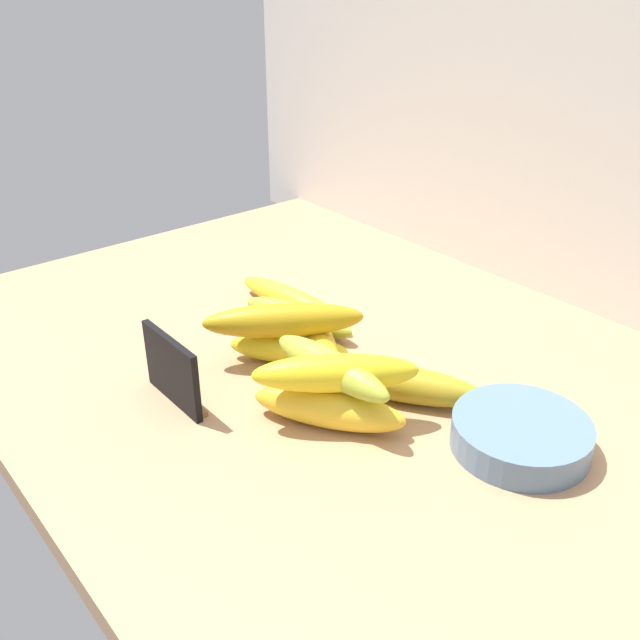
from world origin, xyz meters
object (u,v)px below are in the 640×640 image
at_px(banana_0, 398,382).
at_px(banana_5, 289,349).
at_px(banana_3, 298,317).
at_px(banana_7, 284,320).
at_px(chalkboard_sign, 173,372).
at_px(banana_2, 319,347).
at_px(fruit_bowl, 521,435).
at_px(banana_4, 293,301).
at_px(banana_8, 336,373).
at_px(banana_1, 329,408).
at_px(banana_6, 331,367).

xyz_separation_m(banana_0, banana_5, (-0.14, -0.05, -0.00)).
bearing_deg(banana_3, banana_7, -49.28).
bearing_deg(banana_7, banana_0, 18.51).
bearing_deg(chalkboard_sign, banana_2, 77.89).
distance_m(banana_0, banana_2, 0.12).
height_order(banana_2, banana_5, banana_2).
bearing_deg(banana_2, banana_7, -132.14).
bearing_deg(banana_2, banana_3, 158.94).
distance_m(fruit_bowl, banana_4, 0.40).
height_order(banana_5, banana_7, banana_7).
bearing_deg(banana_8, banana_1, -97.44).
xyz_separation_m(fruit_bowl, banana_0, (-0.15, -0.03, 0.01)).
distance_m(banana_0, banana_3, 0.21).
bearing_deg(chalkboard_sign, banana_6, 42.15).
relative_size(chalkboard_sign, banana_8, 0.62).
relative_size(banana_1, banana_6, 1.01).
relative_size(banana_3, banana_8, 0.97).
distance_m(banana_0, banana_5, 0.15).
xyz_separation_m(banana_4, banana_5, (0.11, -0.09, 0.00)).
bearing_deg(banana_2, banana_1, -35.18).
height_order(chalkboard_sign, banana_7, chalkboard_sign).
relative_size(banana_0, banana_6, 1.21).
distance_m(banana_3, banana_5, 0.09).
distance_m(fruit_bowl, banana_6, 0.21).
xyz_separation_m(chalkboard_sign, banana_5, (0.01, 0.15, -0.02)).
bearing_deg(fruit_bowl, banana_1, -141.11).
xyz_separation_m(banana_1, banana_4, (-0.24, 0.14, -0.00)).
bearing_deg(banana_0, banana_6, -107.94).
bearing_deg(banana_0, chalkboard_sign, -128.50).
height_order(banana_1, banana_2, same).
distance_m(banana_0, banana_7, 0.16).
distance_m(fruit_bowl, banana_5, 0.30).
relative_size(banana_2, banana_4, 0.88).
distance_m(banana_3, banana_4, 0.05).
relative_size(fruit_bowl, banana_8, 0.80).
bearing_deg(banana_0, banana_7, -161.49).
relative_size(chalkboard_sign, banana_5, 0.73).
xyz_separation_m(banana_4, banana_8, (0.24, -0.13, 0.05)).
xyz_separation_m(banana_2, banana_4, (-0.13, 0.06, -0.00)).
distance_m(fruit_bowl, banana_1, 0.20).
xyz_separation_m(banana_0, banana_2, (-0.12, -0.02, -0.00)).
distance_m(banana_1, banana_5, 0.14).
bearing_deg(chalkboard_sign, banana_4, 110.66).
height_order(chalkboard_sign, banana_4, chalkboard_sign).
height_order(banana_4, banana_5, banana_5).
bearing_deg(banana_5, chalkboard_sign, -95.32).
bearing_deg(banana_6, banana_1, -46.48).
bearing_deg(banana_8, chalkboard_sign, -142.28).
bearing_deg(banana_2, banana_5, -130.86).
relative_size(fruit_bowl, banana_7, 0.72).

